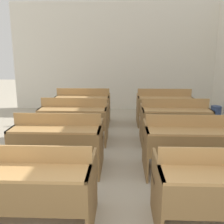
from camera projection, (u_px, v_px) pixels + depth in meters
wall_back at (114, 57)px, 7.73m from camera, size 6.02×0.06×3.12m
bench_front_left at (28, 185)px, 2.55m from camera, size 1.26×0.79×0.87m
bench_front_right at (223, 188)px, 2.49m from camera, size 1.26×0.79×0.87m
bench_second_left at (58, 140)px, 3.82m from camera, size 1.26×0.79×0.87m
bench_second_right at (189, 142)px, 3.72m from camera, size 1.26×0.79×0.87m
bench_third_left at (74, 118)px, 5.04m from camera, size 1.26×0.79×0.87m
bench_third_right at (174, 119)px, 4.97m from camera, size 1.26×0.79×0.87m
bench_back_left at (83, 105)px, 6.29m from camera, size 1.26×0.79×0.87m
bench_back_right at (164, 106)px, 6.22m from camera, size 1.26×0.79×0.87m
wastepaper_bin at (216, 112)px, 6.83m from camera, size 0.26×0.26×0.34m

